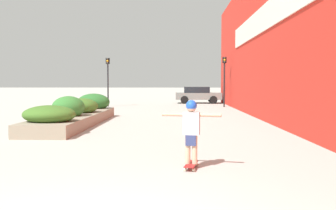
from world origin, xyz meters
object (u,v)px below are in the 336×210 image
(car_center_left, at_px, (198,95))
(car_leftmost, at_px, (279,94))
(skateboard, at_px, (191,165))
(skateboarder, at_px, (191,125))
(traffic_light_left, at_px, (108,74))
(traffic_light_right, at_px, (224,73))

(car_center_left, bearing_deg, car_leftmost, 108.86)
(skateboard, height_order, skateboarder, skateboarder)
(skateboarder, bearing_deg, car_center_left, 97.15)
(skateboard, height_order, car_center_left, car_center_left)
(skateboard, distance_m, traffic_light_left, 21.51)
(skateboard, bearing_deg, car_center_left, 97.15)
(traffic_light_right, bearing_deg, skateboard, -98.93)
(car_leftmost, distance_m, traffic_light_left, 16.75)
(skateboard, xyz_separation_m, traffic_light_right, (3.18, 20.24, 2.44))
(car_leftmost, relative_size, traffic_light_left, 1.18)
(skateboard, distance_m, car_leftmost, 29.60)
(skateboarder, relative_size, car_leftmost, 0.30)
(traffic_light_right, bearing_deg, traffic_light_left, 177.40)
(skateboarder, height_order, traffic_light_right, traffic_light_right)
(car_leftmost, height_order, traffic_light_left, traffic_light_left)
(car_leftmost, relative_size, traffic_light_right, 1.17)
(traffic_light_left, height_order, traffic_light_right, traffic_light_right)
(skateboarder, xyz_separation_m, car_leftmost, (9.32, 28.09, -0.13))
(car_center_left, height_order, traffic_light_right, traffic_light_right)
(car_leftmost, xyz_separation_m, traffic_light_left, (-14.90, -7.45, 1.72))
(skateboarder, relative_size, traffic_light_left, 0.36)
(car_leftmost, bearing_deg, skateboarder, 161.64)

